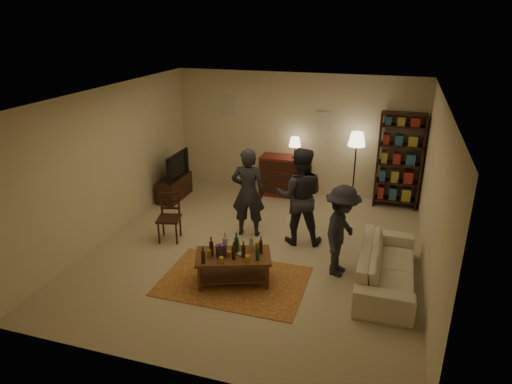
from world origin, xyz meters
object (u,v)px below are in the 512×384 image
at_px(floor_lamp, 356,144).
at_px(person_by_sofa, 341,231).
at_px(dining_chair, 169,215).
at_px(bookshelf, 399,160).
at_px(person_left, 248,193).
at_px(coffee_table, 233,258).
at_px(dresser, 283,175).
at_px(sofa, 387,266).
at_px(person_right, 300,196).
at_px(tv_stand, 174,182).

xyz_separation_m(floor_lamp, person_by_sofa, (0.11, -2.95, -0.60)).
xyz_separation_m(dining_chair, bookshelf, (3.87, 2.79, 0.56)).
xyz_separation_m(person_left, person_by_sofa, (1.80, -0.88, -0.09)).
bearing_deg(dining_chair, coffee_table, -46.51).
relative_size(dresser, sofa, 0.65).
bearing_deg(dining_chair, dresser, 48.31).
distance_m(dresser, person_by_sofa, 3.45).
xyz_separation_m(dresser, person_by_sofa, (1.67, -3.01, 0.26)).
height_order(person_right, person_by_sofa, person_right).
xyz_separation_m(dining_chair, person_by_sofa, (3.10, -0.29, 0.26)).
distance_m(bookshelf, person_right, 2.74).
height_order(tv_stand, person_by_sofa, person_by_sofa).
bearing_deg(person_left, dining_chair, 15.16).
relative_size(coffee_table, tv_stand, 1.20).
distance_m(coffee_table, floor_lamp, 4.04).
xyz_separation_m(dresser, person_right, (0.82, -2.14, 0.40)).
relative_size(person_right, person_by_sofa, 1.19).
distance_m(tv_stand, bookshelf, 4.84).
relative_size(dining_chair, person_left, 0.55).
xyz_separation_m(sofa, person_right, (-1.57, 0.98, 0.57)).
bearing_deg(floor_lamp, person_right, -109.61).
bearing_deg(person_by_sofa, floor_lamp, 11.52).
bearing_deg(tv_stand, bookshelf, 11.80).
height_order(dining_chair, sofa, dining_chair).
bearing_deg(person_right, coffee_table, 56.89).
bearing_deg(floor_lamp, person_left, -129.39).
xyz_separation_m(coffee_table, floor_lamp, (1.41, 3.67, 0.93)).
distance_m(sofa, person_left, 2.76).
bearing_deg(coffee_table, dining_chair, 147.39).
distance_m(tv_stand, dresser, 2.43).
bearing_deg(person_left, tv_stand, -39.18).
height_order(dining_chair, tv_stand, tv_stand).
distance_m(coffee_table, bookshelf, 4.48).
bearing_deg(person_right, tv_stand, -32.11).
height_order(tv_stand, person_left, person_left).
bearing_deg(person_left, sofa, 149.15).
xyz_separation_m(tv_stand, dresser, (2.25, 0.91, 0.09)).
bearing_deg(person_right, sofa, 137.74).
distance_m(bookshelf, person_by_sofa, 3.18).
relative_size(dining_chair, dresser, 0.67).
bearing_deg(floor_lamp, bookshelf, 8.42).
bearing_deg(bookshelf, dining_chair, -144.25).
height_order(dining_chair, dresser, dresser).
height_order(dresser, floor_lamp, floor_lamp).
distance_m(dresser, bookshelf, 2.50).
height_order(coffee_table, bookshelf, bookshelf).
relative_size(bookshelf, sofa, 0.97).
bearing_deg(person_right, floor_lamp, -120.01).
distance_m(dining_chair, floor_lamp, 4.09).
distance_m(person_right, person_by_sofa, 1.22).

